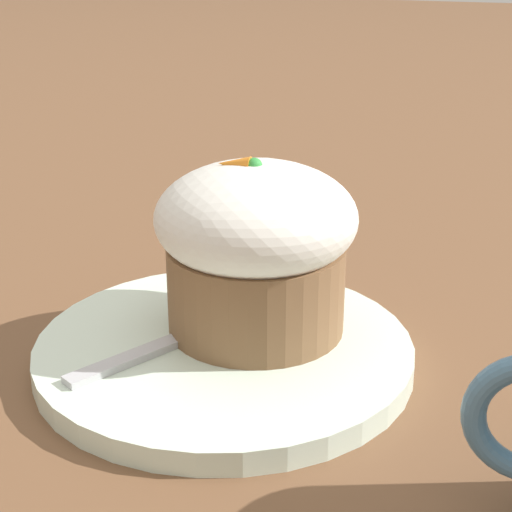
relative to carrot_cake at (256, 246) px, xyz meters
name	(u,v)px	position (x,y,z in m)	size (l,w,h in m)	color
ground_plane	(224,363)	(0.01, 0.02, -0.06)	(4.00, 4.00, 0.00)	brown
dessert_plate	(224,353)	(0.01, 0.02, -0.05)	(0.20, 0.20, 0.01)	silver
carrot_cake	(256,246)	(0.00, 0.00, 0.00)	(0.11, 0.11, 0.10)	brown
spoon	(213,324)	(0.02, 0.01, -0.05)	(0.09, 0.12, 0.01)	#B7B7BC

